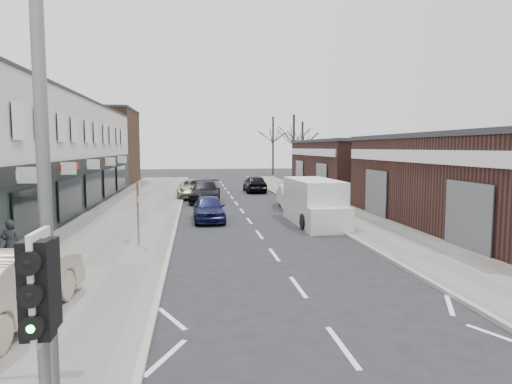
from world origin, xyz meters
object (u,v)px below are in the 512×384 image
object	(u,v)px
parked_car_left_b	(205,192)
street_lamp	(56,96)
traffic_light	(41,312)
parked_car_left_a	(209,208)
pedestrian	(11,244)
warning_sign	(139,193)
parked_car_right_a	(292,196)
white_van	(314,203)
sedan_on_pavement	(0,286)
parked_car_left_c	(193,189)
parked_car_right_b	(255,184)

from	to	relation	value
parked_car_left_b	street_lamp	bearing A→B (deg)	-90.87
traffic_light	parked_car_left_a	size ratio (longest dim) A/B	0.75
pedestrian	warning_sign	bearing A→B (deg)	-147.11
traffic_light	parked_car_right_a	distance (m)	26.50
parked_car_right_a	parked_car_left_b	bearing A→B (deg)	-28.21
white_van	street_lamp	bearing A→B (deg)	-116.09
street_lamp	sedan_on_pavement	bearing A→B (deg)	119.64
sedan_on_pavement	parked_car_left_c	distance (m)	26.58
white_van	parked_car_left_c	distance (m)	14.97
white_van	parked_car_right_a	xyz separation A→B (m)	(0.21, 6.61, -0.31)
traffic_light	sedan_on_pavement	xyz separation A→B (m)	(-2.80, 5.91, -1.43)
warning_sign	pedestrian	xyz separation A→B (m)	(-3.64, -3.28, -1.28)
parked_car_left_c	parked_car_right_b	distance (m)	6.74
pedestrian	parked_car_right_b	distance (m)	27.72
pedestrian	parked_car_left_a	size ratio (longest dim) A/B	0.39
white_van	parked_car_right_b	xyz separation A→B (m)	(-0.88, 17.46, -0.34)
warning_sign	sedan_on_pavement	size ratio (longest dim) A/B	0.52
traffic_light	parked_car_left_b	bearing A→B (deg)	85.66
street_lamp	parked_car_left_c	world-z (taller)	street_lamp
parked_car_left_a	parked_car_right_b	xyz separation A→B (m)	(4.62, 15.85, 0.06)
pedestrian	sedan_on_pavement	bearing A→B (deg)	99.29
street_lamp	white_van	bearing A→B (deg)	65.82
sedan_on_pavement	parked_car_right_a	bearing A→B (deg)	-111.99
street_lamp	white_van	xyz separation A→B (m)	(7.82, 17.41, -3.51)
sedan_on_pavement	parked_car_right_a	world-z (taller)	sedan_on_pavement
warning_sign	parked_car_left_c	world-z (taller)	warning_sign
parked_car_left_c	parked_car_right_b	bearing A→B (deg)	36.67
traffic_light	parked_car_right_a	size ratio (longest dim) A/B	0.64
pedestrian	parked_car_left_b	distance (m)	19.40
white_van	parked_car_left_a	world-z (taller)	white_van
white_van	parked_car_left_a	distance (m)	5.74
traffic_light	parked_car_right_b	xyz separation A→B (m)	(6.82, 36.09, -1.65)
parked_car_left_c	parked_car_right_b	size ratio (longest dim) A/B	1.17
traffic_light	parked_car_left_c	distance (m)	32.24
warning_sign	pedestrian	size ratio (longest dim) A/B	1.68
warning_sign	parked_car_right_a	xyz separation A→B (m)	(8.66, 11.22, -1.40)
parked_car_left_b	traffic_light	bearing A→B (deg)	-90.43
street_lamp	parked_car_left_a	distance (m)	19.56
pedestrian	parked_car_left_b	world-z (taller)	pedestrian
street_lamp	parked_car_right_b	size ratio (longest dim) A/B	1.77
traffic_light	sedan_on_pavement	world-z (taller)	traffic_light
parked_car_left_c	parked_car_right_a	world-z (taller)	parked_car_right_a
white_van	pedestrian	size ratio (longest dim) A/B	3.78
warning_sign	pedestrian	distance (m)	5.06
pedestrian	parked_car_right_b	world-z (taller)	pedestrian
warning_sign	white_van	distance (m)	9.69
pedestrian	parked_car_right_b	xyz separation A→B (m)	(11.22, 25.35, -0.15)
white_van	warning_sign	bearing A→B (deg)	-153.30
street_lamp	parked_car_left_c	bearing A→B (deg)	87.30
parked_car_left_a	parked_car_left_b	distance (m)	8.74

